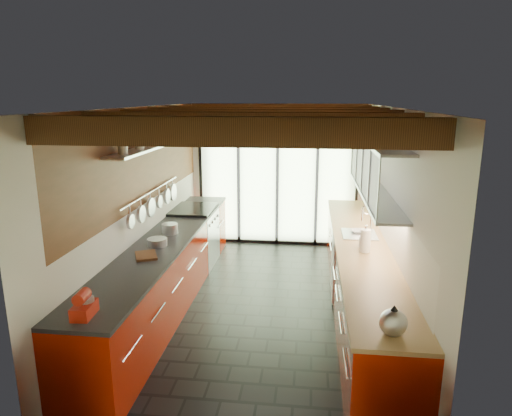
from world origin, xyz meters
name	(u,v)px	position (x,y,z in m)	size (l,w,h in m)	color
ground	(262,306)	(0.00, 0.00, 0.00)	(5.50, 5.50, 0.00)	black
room_shell	(262,185)	(0.00, 0.00, 1.65)	(5.50, 5.50, 5.50)	silver
ceiling_beams	(265,118)	(0.00, 0.38, 2.46)	(3.14, 5.06, 4.90)	#593316
glass_door	(278,157)	(0.00, 2.69, 1.66)	(2.95, 0.10, 2.90)	#C6EAAD
left_counter	(168,269)	(-1.28, 0.00, 0.46)	(0.68, 5.00, 0.92)	#9D1601
range_stove	(194,237)	(-1.28, 1.45, 0.47)	(0.66, 0.90, 0.97)	silver
right_counter	(360,278)	(1.27, 0.00, 0.46)	(0.68, 5.00, 0.92)	#9D1601
sink_assembly	(360,232)	(1.29, 0.40, 0.96)	(0.45, 0.52, 0.43)	silver
upper_cabinets_right	(376,168)	(1.43, 0.30, 1.85)	(0.34, 3.00, 3.00)	silver
left_wall_fixtures	(155,168)	(-1.47, 0.25, 1.80)	(0.28, 2.60, 0.96)	silver
stand_mixer	(84,306)	(-1.27, -2.24, 1.01)	(0.17, 0.27, 0.24)	red
pot_large	(170,229)	(-1.27, 0.15, 0.99)	(0.21, 0.21, 0.14)	silver
pot_small	(157,242)	(-1.27, -0.37, 0.97)	(0.25, 0.25, 0.09)	silver
cutting_board	(146,256)	(-1.27, -0.77, 0.93)	(0.23, 0.32, 0.03)	brown
kettle	(393,321)	(1.27, -2.25, 1.03)	(0.25, 0.29, 0.26)	silver
paper_towel	(365,241)	(1.27, -0.31, 1.06)	(0.13, 0.13, 0.33)	white
soap_bottle	(363,239)	(1.27, -0.11, 1.02)	(0.09, 0.09, 0.19)	silver
bowl	(358,231)	(1.27, 0.48, 0.94)	(0.20, 0.20, 0.05)	silver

